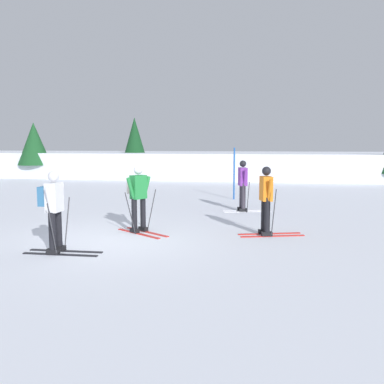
{
  "coord_description": "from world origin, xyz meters",
  "views": [
    {
      "loc": [
        3.51,
        -9.16,
        2.27
      ],
      "look_at": [
        1.5,
        2.35,
        0.9
      ],
      "focal_mm": 38.91,
      "sensor_mm": 36.0,
      "label": 1
    }
  ],
  "objects": [
    {
      "name": "skier_orange",
      "position": [
        3.57,
        1.11,
        0.92
      ],
      "size": [
        1.64,
        0.97,
        1.71
      ],
      "color": "red",
      "rests_on": "ground"
    },
    {
      "name": "skier_green",
      "position": [
        0.34,
        0.94,
        0.96
      ],
      "size": [
        1.53,
        1.21,
        1.71
      ],
      "color": "red",
      "rests_on": "ground"
    },
    {
      "name": "far_snow_ridge",
      "position": [
        0.0,
        19.69,
        0.82
      ],
      "size": [
        80.0,
        8.72,
        1.65
      ],
      "primitive_type": "cube",
      "color": "silver",
      "rests_on": "ground"
    },
    {
      "name": "skier_purple",
      "position": [
        2.81,
        4.71,
        0.92
      ],
      "size": [
        1.64,
        0.97,
        1.71
      ],
      "color": "silver",
      "rests_on": "ground"
    },
    {
      "name": "skier_white",
      "position": [
        -0.76,
        -1.33,
        0.96
      ],
      "size": [
        1.61,
        1.0,
        1.71
      ],
      "color": "black",
      "rests_on": "ground"
    },
    {
      "name": "conifer_far_right",
      "position": [
        -11.3,
        15.87,
        2.24
      ],
      "size": [
        2.12,
        2.12,
        3.63
      ],
      "color": "#513823",
      "rests_on": "ground"
    },
    {
      "name": "ground_plane",
      "position": [
        0.0,
        0.0,
        0.0
      ],
      "size": [
        120.0,
        120.0,
        0.0
      ],
      "primitive_type": "plane",
      "color": "silver"
    },
    {
      "name": "conifer_far_left",
      "position": [
        -5.15,
        17.96,
        2.39
      ],
      "size": [
        1.84,
        1.84,
        4.01
      ],
      "color": "#513823",
      "rests_on": "ground"
    },
    {
      "name": "trail_marker_pole",
      "position": [
        2.3,
        7.71,
        1.05
      ],
      "size": [
        0.06,
        0.06,
        2.1
      ],
      "primitive_type": "cylinder",
      "color": "#1E56AD",
      "rests_on": "ground"
    }
  ]
}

